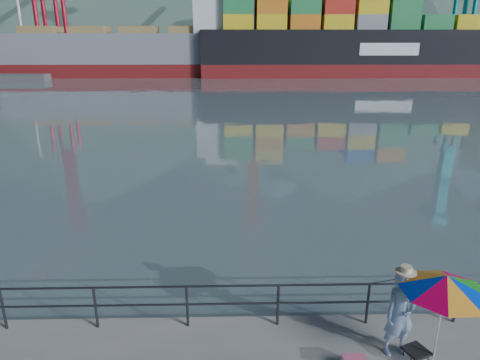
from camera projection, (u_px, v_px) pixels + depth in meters
name	position (u px, v px, depth m)	size (l,w,h in m)	color
harbor_water	(229.00, 60.00, 131.37)	(500.00, 280.00, 0.00)	slate
far_dock	(274.00, 68.00, 96.48)	(200.00, 40.00, 0.40)	#514F4C
guardrail	(233.00, 305.00, 9.41)	(22.00, 0.06, 1.03)	#2D3033
container_stacks	(394.00, 56.00, 96.79)	(58.00, 5.40, 7.80)	#194CA5
fisherman	(400.00, 314.00, 8.46)	(0.67, 0.44, 1.83)	#365D93
beach_umbrella	(446.00, 284.00, 7.79)	(2.17, 2.17, 2.02)	white
folding_stool	(416.00, 355.00, 8.44)	(0.56, 0.56, 0.28)	black
fishing_rod	(372.00, 316.00, 9.86)	(0.02, 0.02, 2.18)	black
bulk_carrier	(148.00, 50.00, 75.57)	(46.58, 8.06, 14.50)	maroon
container_ship	(389.00, 41.00, 75.95)	(63.09, 10.51, 18.10)	maroon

